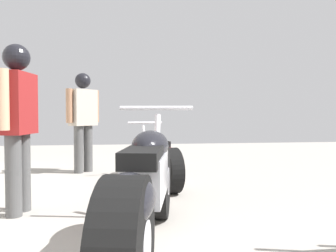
{
  "coord_description": "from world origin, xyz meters",
  "views": [
    {
      "loc": [
        -0.08,
        0.21,
        0.95
      ],
      "look_at": [
        0.35,
        3.44,
        0.84
      ],
      "focal_mm": 35.19,
      "sensor_mm": 36.0,
      "label": 1
    }
  ],
  "objects": [
    {
      "name": "motorcycle_black_naked",
      "position": [
        0.35,
        4.7,
        0.36
      ],
      "size": [
        0.64,
        1.8,
        0.84
      ],
      "color": "black",
      "rests_on": "ground_plane"
    },
    {
      "name": "mechanic_with_helmet",
      "position": [
        -1.09,
        3.51,
        0.97
      ],
      "size": [
        0.29,
        0.64,
        1.62
      ],
      "color": "#4C4C4C",
      "rests_on": "ground_plane"
    },
    {
      "name": "mechanic_in_blue",
      "position": [
        -0.76,
        5.75,
        0.98
      ],
      "size": [
        0.53,
        0.52,
        1.63
      ],
      "color": "#4C4C4C",
      "rests_on": "ground_plane"
    },
    {
      "name": "motorcycle_maroon_cruiser",
      "position": [
        0.05,
        2.42,
        0.43
      ],
      "size": [
        0.78,
        2.2,
        1.03
      ],
      "color": "black",
      "rests_on": "ground_plane"
    },
    {
      "name": "ground_plane",
      "position": [
        0.0,
        3.15,
        0.0
      ],
      "size": [
        15.14,
        15.14,
        0.0
      ],
      "primitive_type": "plane",
      "color": "gray"
    }
  ]
}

